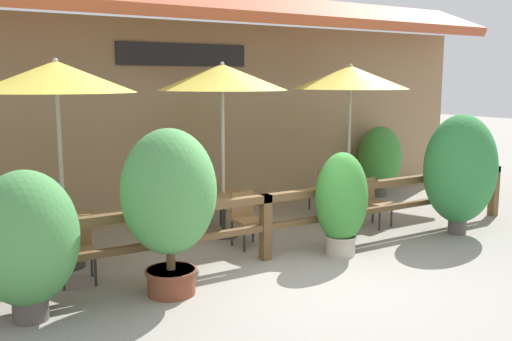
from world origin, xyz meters
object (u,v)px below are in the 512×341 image
at_px(dining_table_far, 348,187).
at_px(potted_plant_tall_tropical, 26,240).
at_px(dining_table_middle, 223,201).
at_px(patio_umbrella_near, 56,77).
at_px(chair_middle_streetside, 246,217).
at_px(chair_far_wallside, 324,188).
at_px(potted_plant_broad_leaf, 169,197).
at_px(potted_plant_small_flowering, 460,169).
at_px(chair_near_streetside, 77,246).
at_px(chair_near_wallside, 54,224).
at_px(potted_plant_entrance_palm, 342,201).
at_px(chair_middle_wallside, 208,200).
at_px(chair_far_streetside, 373,200).
at_px(patio_umbrella_middle, 222,78).
at_px(dining_table_near, 64,226).
at_px(patio_umbrella_far, 351,78).
at_px(potted_plant_corner_fern, 380,159).

height_order(dining_table_far, potted_plant_tall_tropical, potted_plant_tall_tropical).
xyz_separation_m(dining_table_far, potted_plant_tall_tropical, (-5.89, -1.71, 0.30)).
bearing_deg(dining_table_middle, patio_umbrella_near, -173.97).
xyz_separation_m(chair_middle_streetside, chair_far_wallside, (2.50, 1.23, 0.00)).
bearing_deg(patio_umbrella_near, potted_plant_broad_leaf, -63.48).
xyz_separation_m(chair_far_wallside, potted_plant_small_flowering, (0.89, -2.45, 0.62)).
relative_size(dining_table_far, potted_plant_tall_tropical, 0.56).
height_order(chair_near_streetside, chair_near_wallside, same).
bearing_deg(potted_plant_entrance_palm, chair_middle_wallside, 109.31).
bearing_deg(potted_plant_small_flowering, chair_middle_wallside, 141.52).
bearing_deg(chair_middle_wallside, chair_far_streetside, 150.42).
height_order(patio_umbrella_middle, dining_table_far, patio_umbrella_middle).
bearing_deg(potted_plant_entrance_palm, potted_plant_tall_tropical, -179.54).
bearing_deg(chair_near_wallside, potted_plant_small_flowering, 150.11).
distance_m(potted_plant_entrance_palm, potted_plant_broad_leaf, 2.77).
height_order(chair_middle_streetside, potted_plant_small_flowering, potted_plant_small_flowering).
bearing_deg(potted_plant_broad_leaf, dining_table_near, 116.52).
height_order(chair_near_wallside, potted_plant_tall_tropical, potted_plant_tall_tropical).
distance_m(patio_umbrella_middle, potted_plant_broad_leaf, 2.99).
distance_m(potted_plant_entrance_palm, potted_plant_small_flowering, 2.46).
relative_size(chair_near_wallside, chair_middle_streetside, 1.00).
xyz_separation_m(chair_near_streetside, chair_near_wallside, (0.01, 1.33, 0.00)).
relative_size(chair_near_streetside, dining_table_far, 0.91).
bearing_deg(chair_far_wallside, patio_umbrella_far, 101.79).
relative_size(dining_table_near, patio_umbrella_middle, 0.32).
bearing_deg(dining_table_near, patio_umbrella_near, 0.00).
bearing_deg(chair_near_streetside, chair_middle_wallside, 40.57).
xyz_separation_m(chair_near_streetside, potted_plant_small_flowering, (6.03, -0.99, 0.62)).
height_order(chair_near_streetside, patio_umbrella_far, patio_umbrella_far).
distance_m(chair_middle_streetside, potted_plant_broad_leaf, 2.30).
xyz_separation_m(chair_near_wallside, potted_plant_small_flowering, (6.02, -2.32, 0.62)).
xyz_separation_m(patio_umbrella_near, chair_middle_wallside, (2.69, 0.99, -2.12)).
xyz_separation_m(chair_middle_streetside, potted_plant_entrance_palm, (0.95, -1.12, 0.34)).
xyz_separation_m(chair_middle_wallside, chair_far_streetside, (2.47, -1.54, 0.00)).
bearing_deg(chair_middle_streetside, patio_umbrella_near, 170.82).
height_order(patio_umbrella_middle, potted_plant_entrance_palm, patio_umbrella_middle).
height_order(patio_umbrella_far, dining_table_far, patio_umbrella_far).
bearing_deg(potted_plant_corner_fern, patio_umbrella_near, -169.32).
bearing_deg(potted_plant_tall_tropical, potted_plant_corner_fern, 20.45).
bearing_deg(potted_plant_entrance_palm, dining_table_far, 46.95).
bearing_deg(chair_near_streetside, chair_far_wallside, 24.85).
distance_m(dining_table_far, potted_plant_entrance_palm, 2.31).
relative_size(chair_middle_streetside, dining_table_far, 0.91).
height_order(chair_middle_streetside, chair_far_wallside, same).
bearing_deg(potted_plant_broad_leaf, potted_plant_corner_fern, 25.75).
distance_m(patio_umbrella_near, dining_table_near, 2.01).
xyz_separation_m(chair_near_streetside, chair_middle_streetside, (2.64, 0.23, 0.00)).
xyz_separation_m(chair_near_wallside, chair_far_wallside, (5.13, 0.13, 0.00)).
relative_size(patio_umbrella_far, potted_plant_small_flowering, 1.42).
bearing_deg(dining_table_far, patio_umbrella_near, -178.64).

